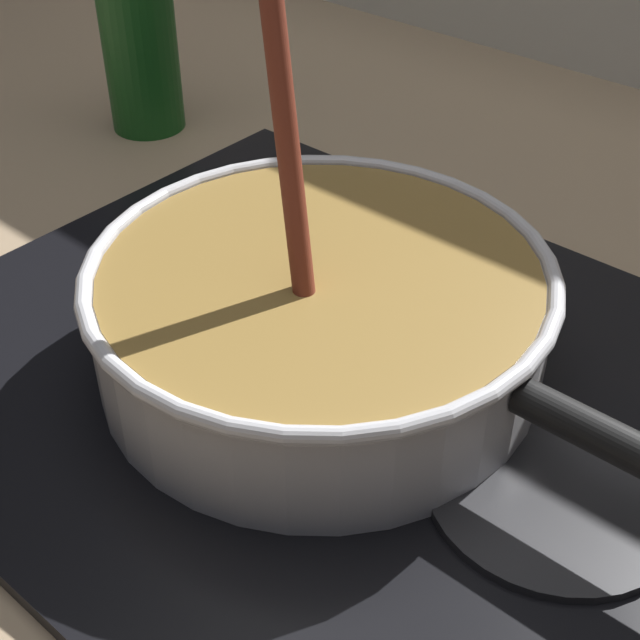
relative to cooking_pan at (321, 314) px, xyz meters
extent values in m
cube|color=#9E8466|center=(0.05, -0.18, -0.08)|extent=(2.40, 1.60, 0.04)
cube|color=black|center=(0.00, 0.00, -0.05)|extent=(0.56, 0.48, 0.01)
torus|color=#592D0C|center=(0.00, 0.00, -0.04)|extent=(0.20, 0.20, 0.01)
cylinder|color=#262628|center=(0.18, 0.00, -0.04)|extent=(0.15, 0.15, 0.01)
cylinder|color=silver|center=(0.00, 0.00, -0.01)|extent=(0.29, 0.29, 0.08)
cylinder|color=olive|center=(0.00, 0.00, 0.00)|extent=(0.28, 0.28, 0.07)
torus|color=silver|center=(0.00, 0.00, 0.03)|extent=(0.30, 0.30, 0.01)
cylinder|color=#E5CC7A|center=(0.00, 0.11, 0.02)|extent=(0.03, 0.03, 0.01)
cylinder|color=#E5CC7A|center=(-0.03, 0.00, 0.02)|extent=(0.03, 0.03, 0.01)
cylinder|color=#E5CC7A|center=(-0.06, -0.05, 0.02)|extent=(0.04, 0.04, 0.01)
cylinder|color=#E5CC7A|center=(-0.07, 0.06, 0.02)|extent=(0.03, 0.03, 0.01)
cylinder|color=#EDD88C|center=(0.10, -0.01, 0.02)|extent=(0.04, 0.04, 0.01)
cylinder|color=maroon|center=(-0.02, -0.01, 0.12)|extent=(0.08, 0.05, 0.22)
cube|color=brown|center=(0.01, -0.03, 0.02)|extent=(0.05, 0.05, 0.01)
cylinder|color=#19591E|center=(-0.39, 0.19, 0.06)|extent=(0.07, 0.07, 0.24)
camera|label=1|loc=(0.30, -0.35, 0.35)|focal=50.57mm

